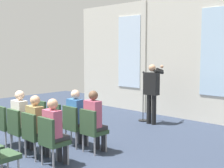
{
  "coord_description": "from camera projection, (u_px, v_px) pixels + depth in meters",
  "views": [
    {
      "loc": [
        5.48,
        -2.63,
        2.14
      ],
      "look_at": [
        0.08,
        3.12,
        1.3
      ],
      "focal_mm": 48.63,
      "sensor_mm": 36.0,
      "label": 1
    }
  ],
  "objects": [
    {
      "name": "rear_partition",
      "position": [
        170.0,
        57.0,
        9.96
      ],
      "size": [
        8.32,
        0.14,
        3.92
      ],
      "color": "beige",
      "rests_on": "ground"
    },
    {
      "name": "speaker",
      "position": [
        152.0,
        89.0,
        8.95
      ],
      "size": [
        0.51,
        0.69,
        1.78
      ],
      "color": "black",
      "rests_on": "ground"
    },
    {
      "name": "mic_stand",
      "position": [
        143.0,
        110.0,
        9.4
      ],
      "size": [
        0.28,
        0.28,
        1.55
      ],
      "color": "black",
      "rests_on": "ground"
    },
    {
      "name": "chair_r0_c0",
      "position": [
        44.0,
        116.0,
        7.6
      ],
      "size": [
        0.46,
        0.44,
        0.94
      ],
      "color": "#99999E",
      "rests_on": "ground"
    },
    {
      "name": "chair_r0_c1",
      "position": [
        58.0,
        120.0,
        7.21
      ],
      "size": [
        0.46,
        0.44,
        0.94
      ],
      "color": "#99999E",
      "rests_on": "ground"
    },
    {
      "name": "chair_r0_c2",
      "position": [
        74.0,
        124.0,
        6.81
      ],
      "size": [
        0.46,
        0.44,
        0.94
      ],
      "color": "#99999E",
      "rests_on": "ground"
    },
    {
      "name": "audience_r0_c2",
      "position": [
        77.0,
        115.0,
        6.85
      ],
      "size": [
        0.36,
        0.39,
        1.3
      ],
      "color": "#2D2D33",
      "rests_on": "ground"
    },
    {
      "name": "chair_r0_c3",
      "position": [
        92.0,
        128.0,
        6.41
      ],
      "size": [
        0.46,
        0.44,
        0.94
      ],
      "color": "#99999E",
      "rests_on": "ground"
    },
    {
      "name": "audience_r0_c3",
      "position": [
        95.0,
        118.0,
        6.44
      ],
      "size": [
        0.36,
        0.39,
        1.33
      ],
      "color": "#2D2D33",
      "rests_on": "ground"
    },
    {
      "name": "chair_r1_c0",
      "position": [
        5.0,
        123.0,
        6.85
      ],
      "size": [
        0.46,
        0.44,
        0.94
      ],
      "color": "#99999E",
      "rests_on": "ground"
    },
    {
      "name": "chair_r1_c1",
      "position": [
        19.0,
        128.0,
        6.45
      ],
      "size": [
        0.46,
        0.44,
        0.94
      ],
      "color": "#99999E",
      "rests_on": "ground"
    },
    {
      "name": "audience_r1_c1",
      "position": [
        22.0,
        118.0,
        6.49
      ],
      "size": [
        0.36,
        0.39,
        1.33
      ],
      "color": "#2D2D33",
      "rests_on": "ground"
    },
    {
      "name": "chair_r1_c2",
      "position": [
        34.0,
        133.0,
        6.06
      ],
      "size": [
        0.46,
        0.44,
        0.94
      ],
      "color": "#99999E",
      "rests_on": "ground"
    },
    {
      "name": "audience_r1_c2",
      "position": [
        37.0,
        123.0,
        6.1
      ],
      "size": [
        0.36,
        0.39,
        1.28
      ],
      "color": "#2D2D33",
      "rests_on": "ground"
    },
    {
      "name": "chair_r1_c3",
      "position": [
        51.0,
        138.0,
        5.66
      ],
      "size": [
        0.46,
        0.44,
        0.94
      ],
      "color": "#99999E",
      "rests_on": "ground"
    },
    {
      "name": "audience_r1_c3",
      "position": [
        55.0,
        128.0,
        5.7
      ],
      "size": [
        0.36,
        0.39,
        1.28
      ],
      "color": "#2D2D33",
      "rests_on": "ground"
    }
  ]
}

